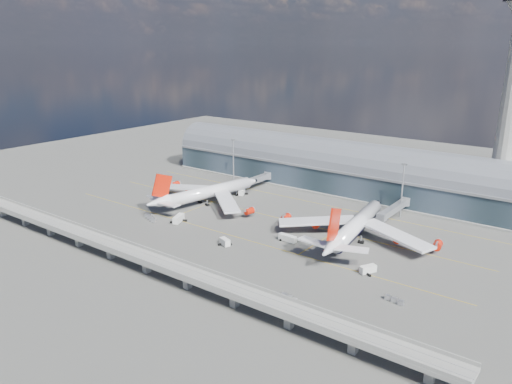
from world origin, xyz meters
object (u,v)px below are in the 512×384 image
Objects in this scene: service_truck_1 at (225,242)px; floodlight_mast_right at (402,189)px; airliner_right at (355,227)px; service_truck_4 at (380,228)px; airliner_left at (206,193)px; cargo_train_2 at (394,300)px; floodlight_mast_left at (233,160)px; control_tower at (510,105)px; service_truck_2 at (287,238)px; service_truck_0 at (179,219)px; service_truck_5 at (242,192)px; cargo_train_0 at (150,218)px; service_truck_3 at (368,269)px; cargo_train_1 at (294,301)px.

floodlight_mast_right is at bearing -8.44° from service_truck_1.
airliner_right is 15.41× the size of service_truck_4.
airliner_left reaches higher than cargo_train_2.
control_tower is at bearing 11.72° from floodlight_mast_left.
floodlight_mast_left is at bearing 56.28° from service_truck_2.
control_tower is 12.21× the size of service_truck_0.
airliner_left is 9.92× the size of cargo_train_2.
service_truck_5 is at bearing -158.97° from control_tower.
floodlight_mast_left is (-135.00, -28.00, -38.00)m from control_tower.
airliner_left is at bearing 77.45° from service_truck_2.
floodlight_mast_left is at bearing 164.69° from service_truck_4.
floodlight_mast_right is 25.98m from service_truck_4.
airliner_left is at bearing 172.61° from airliner_right.
floodlight_mast_left is at bearing -168.28° from control_tower.
floodlight_mast_right reaches higher than airliner_left.
airliner_left is at bearing -130.02° from service_truck_5.
control_tower is 79.60m from service_truck_4.
airliner_right is at bearing -1.26° from service_truck_0.
airliner_left is at bearing -27.06° from cargo_train_0.
service_truck_0 is 0.86× the size of cargo_train_0.
cargo_train_2 is (109.38, -61.62, -0.86)m from service_truck_5.
service_truck_3 is 1.39× the size of service_truck_4.
floodlight_mast_right is 2.62× the size of cargo_train_0.
service_truck_0 is 89.25m from service_truck_4.
floodlight_mast_right is 63.25m from service_truck_2.
airliner_right reaches higher than service_truck_4.
service_truck_1 is at bearing -132.31° from service_truck_4.
cargo_train_0 is at bearing -141.32° from floodlight_mast_right.
service_truck_3 is 43.14m from service_truck_4.
control_tower is at bearing 51.31° from airliner_right.
floodlight_mast_right reaches higher than airliner_right.
airliner_right is 79.60m from service_truck_5.
control_tower is at bearing 104.62° from service_truck_3.
service_truck_0 is at bearing -139.18° from floodlight_mast_right.
floodlight_mast_right is at bearing 87.85° from service_truck_4.
control_tower is 1.45× the size of airliner_right.
cargo_train_2 is at bearing -70.92° from service_truck_1.
service_truck_2 is at bearing -95.84° from cargo_train_0.
floodlight_mast_left reaches higher than cargo_train_1.
floodlight_mast_left is 142.77m from cargo_train_1.
floodlight_mast_left reaches higher than service_truck_4.
airliner_left is 0.95× the size of airliner_right.
cargo_train_1 is (84.55, -80.77, -0.86)m from service_truck_5.
service_truck_0 is (-112.50, -94.93, -49.92)m from control_tower.
service_truck_5 is 116.93m from cargo_train_1.
service_truck_2 is (51.93, 10.38, -0.22)m from service_truck_0.
service_truck_1 is 47.02m from cargo_train_0.
floodlight_mast_left is 27.99m from service_truck_5.
floodlight_mast_left is at bearing 85.96° from service_truck_0.
service_truck_0 is (-77.50, -66.93, -11.91)m from floodlight_mast_right.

